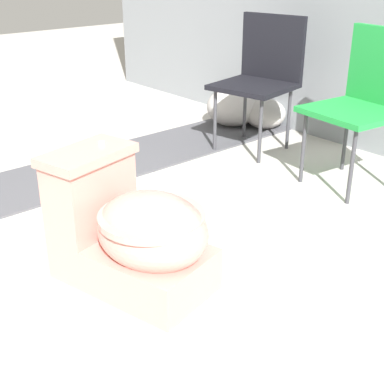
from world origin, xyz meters
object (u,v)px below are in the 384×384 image
folding_chair_left (263,69)px  boulder_near (232,107)px  toilet (133,233)px  boulder_far (265,114)px  folding_chair_middle (368,92)px

folding_chair_left → boulder_near: bearing=-123.3°
toilet → boulder_far: size_ratio=2.12×
toilet → folding_chair_middle: bearing=77.0°
toilet → folding_chair_left: (-0.78, 1.57, 0.29)m
folding_chair_left → toilet: bearing=16.5°
folding_chair_middle → boulder_far: folding_chair_middle is taller
toilet → folding_chair_left: folding_chair_left is taller
folding_chair_left → boulder_near: folding_chair_left is taller
folding_chair_middle → boulder_near: bearing=-93.3°
toilet → boulder_near: size_ratio=1.80×
boulder_near → boulder_far: boulder_near is taller
toilet → folding_chair_middle: size_ratio=0.84×
folding_chair_middle → boulder_far: size_ratio=2.53×
folding_chair_left → folding_chair_middle: size_ratio=1.00×
folding_chair_middle → boulder_far: (-1.03, 0.36, -0.41)m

